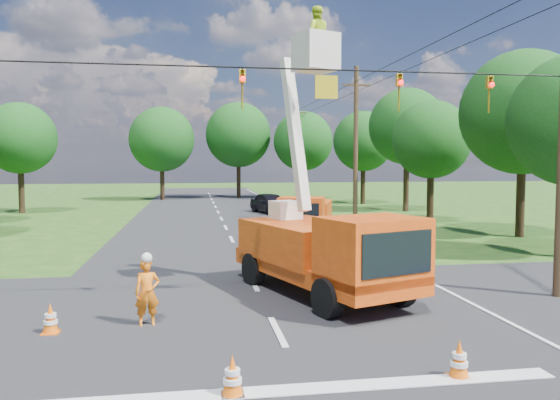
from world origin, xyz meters
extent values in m
plane|color=#214A16|center=(0.00, 20.00, 0.00)|extent=(140.00, 140.00, 0.00)
cube|color=black|center=(0.00, 20.00, 0.00)|extent=(12.00, 100.00, 0.06)
cube|color=black|center=(0.00, 2.00, 0.00)|extent=(56.00, 10.00, 0.07)
cube|color=silver|center=(0.00, -3.20, 0.00)|extent=(9.00, 0.45, 0.02)
cube|color=silver|center=(5.60, 20.00, 0.00)|extent=(0.12, 90.00, 0.02)
cube|color=#E84F10|center=(1.80, 3.35, 0.80)|extent=(4.54, 7.11, 0.50)
cube|color=#E84F10|center=(2.60, 1.10, 1.67)|extent=(2.94, 2.60, 1.67)
cube|color=black|center=(2.92, 0.21, 1.72)|extent=(2.01, 0.77, 1.06)
cube|color=#E84F10|center=(1.50, 4.19, 1.50)|extent=(3.84, 4.75, 1.11)
cylinder|color=black|center=(1.41, 0.97, 0.51)|extent=(0.68, 1.08, 1.02)
cylinder|color=black|center=(3.61, 1.75, 0.51)|extent=(0.68, 1.08, 1.02)
cylinder|color=black|center=(-0.01, 4.95, 0.51)|extent=(0.68, 1.08, 1.02)
cylinder|color=black|center=(2.19, 5.73, 0.51)|extent=(0.68, 1.08, 1.02)
cube|color=silver|center=(1.09, 5.34, 2.33)|extent=(1.07, 1.07, 0.61)
cube|color=silver|center=(1.29, 4.77, 4.78)|extent=(0.79, 1.50, 4.82)
cube|color=silver|center=(1.69, 3.67, 7.06)|extent=(1.35, 1.35, 1.06)
imported|color=#C6E526|center=(1.69, 3.67, 7.53)|extent=(0.85, 0.66, 1.72)
cube|color=#E84F10|center=(3.94, 15.64, 0.70)|extent=(3.90, 6.25, 0.44)
cube|color=#E84F10|center=(3.27, 13.64, 1.47)|extent=(2.57, 2.26, 1.47)
cube|color=black|center=(3.01, 12.86, 1.52)|extent=(1.78, 0.64, 0.93)
cube|color=#E84F10|center=(4.18, 16.39, 1.32)|extent=(3.33, 4.16, 0.98)
cylinder|color=black|center=(2.38, 14.20, 0.45)|extent=(0.58, 0.95, 0.90)
cylinder|color=black|center=(4.33, 13.55, 0.45)|extent=(0.58, 0.95, 0.90)
cylinder|color=black|center=(3.55, 17.73, 0.45)|extent=(0.58, 0.95, 0.90)
cylinder|color=black|center=(5.50, 17.08, 0.45)|extent=(0.58, 0.95, 0.90)
imported|color=orange|center=(-2.97, 1.01, 0.81)|extent=(0.66, 0.50, 1.62)
imported|color=black|center=(3.92, 28.84, 0.79)|extent=(3.08, 4.97, 1.58)
cone|color=#FF650D|center=(-1.26, -3.23, 0.38)|extent=(0.36, 0.36, 0.70)
cube|color=#FF650D|center=(-1.26, -3.23, 0.04)|extent=(0.38, 0.38, 0.04)
cylinder|color=white|center=(-1.26, -3.23, 0.44)|extent=(0.26, 0.26, 0.09)
cylinder|color=white|center=(-1.26, -3.23, 0.29)|extent=(0.31, 0.31, 0.09)
cone|color=#FF650D|center=(2.81, -3.11, 0.38)|extent=(0.36, 0.36, 0.70)
cube|color=#FF650D|center=(2.81, -3.11, 0.04)|extent=(0.38, 0.38, 0.04)
cylinder|color=white|center=(2.81, -3.11, 0.44)|extent=(0.26, 0.26, 0.09)
cylinder|color=white|center=(2.81, -3.11, 0.29)|extent=(0.31, 0.31, 0.09)
cone|color=#FF650D|center=(1.47, 7.07, 0.38)|extent=(0.36, 0.36, 0.70)
cube|color=#FF650D|center=(1.47, 7.07, 0.04)|extent=(0.38, 0.38, 0.04)
cylinder|color=white|center=(1.47, 7.07, 0.44)|extent=(0.26, 0.26, 0.09)
cylinder|color=white|center=(1.47, 7.07, 0.29)|extent=(0.31, 0.31, 0.09)
cone|color=#FF650D|center=(1.70, 11.20, 0.38)|extent=(0.36, 0.36, 0.70)
cube|color=#FF650D|center=(1.70, 11.20, 0.04)|extent=(0.38, 0.38, 0.04)
cylinder|color=white|center=(1.70, 11.20, 0.44)|extent=(0.26, 0.26, 0.09)
cylinder|color=white|center=(1.70, 11.20, 0.29)|extent=(0.31, 0.31, 0.09)
cone|color=#FF650D|center=(-5.09, 0.73, 0.38)|extent=(0.36, 0.36, 0.70)
cube|color=#FF650D|center=(-5.09, 0.73, 0.04)|extent=(0.38, 0.38, 0.04)
cylinder|color=white|center=(-5.09, 0.73, 0.44)|extent=(0.26, 0.26, 0.09)
cylinder|color=white|center=(-5.09, 0.73, 0.29)|extent=(0.31, 0.31, 0.09)
cone|color=#FF650D|center=(4.80, 15.88, 0.38)|extent=(0.36, 0.36, 0.70)
cube|color=#FF650D|center=(4.80, 15.88, 0.04)|extent=(0.38, 0.38, 0.04)
cylinder|color=white|center=(4.80, 15.88, 0.44)|extent=(0.26, 0.26, 0.09)
cylinder|color=white|center=(4.80, 15.88, 0.29)|extent=(0.31, 0.31, 0.09)
cylinder|color=#4C3823|center=(8.50, 22.00, 5.00)|extent=(0.30, 0.30, 10.00)
cube|color=#4C3823|center=(8.50, 22.00, 8.80)|extent=(1.80, 0.12, 0.12)
cylinder|color=#4C3823|center=(8.50, 42.00, 5.00)|extent=(0.30, 0.30, 10.00)
cube|color=#4C3823|center=(8.50, 42.00, 8.80)|extent=(1.80, 0.12, 0.12)
cylinder|color=black|center=(-0.50, 2.00, 6.30)|extent=(18.00, 0.04, 0.04)
cube|color=gold|center=(1.60, 2.00, 5.85)|extent=(0.60, 0.05, 0.60)
imported|color=gold|center=(-0.60, 2.00, 5.75)|extent=(0.16, 0.20, 1.00)
sphere|color=#FF0C0C|center=(-0.60, 1.88, 6.00)|extent=(0.14, 0.14, 0.14)
imported|color=gold|center=(3.60, 2.00, 5.75)|extent=(0.16, 0.20, 1.00)
sphere|color=#FF0C0C|center=(3.60, 1.88, 6.00)|extent=(0.14, 0.14, 0.14)
imported|color=gold|center=(6.20, 2.00, 5.75)|extent=(0.16, 0.20, 1.00)
sphere|color=#FF0C0C|center=(6.20, 1.88, 6.00)|extent=(0.14, 0.14, 0.14)
cylinder|color=#382616|center=(-14.80, 32.00, 2.02)|extent=(0.44, 0.44, 4.05)
sphere|color=#124516|center=(-14.80, 32.00, 5.70)|extent=(5.40, 5.40, 5.40)
cylinder|color=#382616|center=(15.00, 14.00, 2.29)|extent=(0.44, 0.44, 4.58)
sphere|color=#124516|center=(15.00, 14.00, 6.45)|extent=(6.40, 6.40, 6.40)
cylinder|color=#382616|center=(13.20, 21.00, 1.89)|extent=(0.44, 0.44, 3.78)
sphere|color=#124516|center=(13.20, 21.00, 5.33)|extent=(5.00, 5.00, 5.00)
cylinder|color=#382616|center=(14.80, 29.00, 2.38)|extent=(0.44, 0.44, 4.75)
sphere|color=#124516|center=(14.80, 29.00, 6.70)|extent=(6.00, 6.00, 6.00)
cylinder|color=#382616|center=(13.80, 37.00, 2.07)|extent=(0.44, 0.44, 4.14)
sphere|color=#124516|center=(13.80, 37.00, 5.83)|extent=(5.60, 5.60, 5.60)
cylinder|color=#382616|center=(-5.00, 45.00, 2.20)|extent=(0.44, 0.44, 4.40)
sphere|color=#124516|center=(-5.00, 45.00, 6.20)|extent=(6.60, 6.60, 6.60)
cylinder|color=#382616|center=(3.00, 47.00, 2.42)|extent=(0.44, 0.44, 4.84)
sphere|color=#124516|center=(3.00, 47.00, 6.82)|extent=(7.00, 7.00, 7.00)
cylinder|color=#382616|center=(9.50, 44.00, 2.16)|extent=(0.44, 0.44, 4.31)
sphere|color=#124516|center=(9.50, 44.00, 6.08)|extent=(6.20, 6.20, 6.20)
camera|label=1|loc=(-1.86, -12.03, 3.90)|focal=35.00mm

